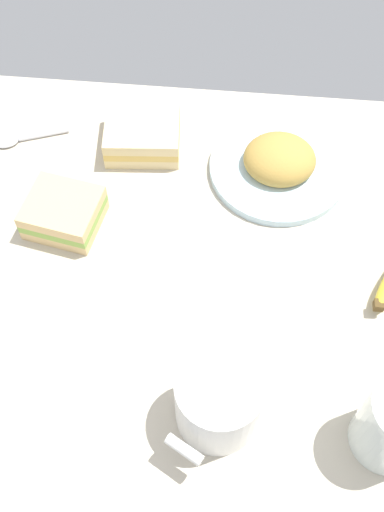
# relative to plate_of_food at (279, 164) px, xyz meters

# --- Properties ---
(tabletop) EXTENTS (0.90, 0.64, 0.02)m
(tabletop) POSITION_rel_plate_of_food_xyz_m (0.10, 0.17, -0.03)
(tabletop) COLOR #BCB29E
(tabletop) RESTS_ON ground
(plate_of_food) EXTENTS (0.19, 0.19, 0.05)m
(plate_of_food) POSITION_rel_plate_of_food_xyz_m (0.00, 0.00, 0.00)
(plate_of_food) COLOR silver
(plate_of_food) RESTS_ON tabletop
(coffee_mug_black) EXTENTS (0.10, 0.12, 0.09)m
(coffee_mug_black) POSITION_rel_plate_of_food_xyz_m (0.06, 0.36, 0.03)
(coffee_mug_black) COLOR white
(coffee_mug_black) RESTS_ON tabletop
(sandwich_main) EXTENTS (0.11, 0.10, 0.04)m
(sandwich_main) POSITION_rel_plate_of_food_xyz_m (0.28, 0.11, 0.01)
(sandwich_main) COLOR #DBB77A
(sandwich_main) RESTS_ON tabletop
(sandwich_side) EXTENTS (0.11, 0.10, 0.04)m
(sandwich_side) POSITION_rel_plate_of_food_xyz_m (0.19, -0.03, 0.01)
(sandwich_side) COLOR beige
(sandwich_side) RESTS_ON tabletop
(spoon) EXTENTS (0.11, 0.05, 0.01)m
(spoon) POSITION_rel_plate_of_food_xyz_m (0.37, -0.02, -0.01)
(spoon) COLOR silver
(spoon) RESTS_ON tabletop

